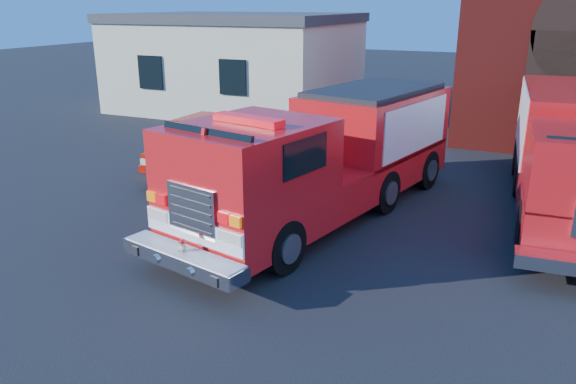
% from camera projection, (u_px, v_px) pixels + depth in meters
% --- Properties ---
extents(ground, '(100.00, 100.00, 0.00)m').
position_uv_depth(ground, '(310.00, 232.00, 12.40)').
color(ground, black).
rests_on(ground, ground).
extents(side_building, '(10.20, 8.20, 4.35)m').
position_uv_depth(side_building, '(238.00, 61.00, 26.43)').
color(side_building, beige).
rests_on(side_building, ground).
extents(fire_engine, '(4.45, 9.41, 2.80)m').
position_uv_depth(fire_engine, '(327.00, 156.00, 12.99)').
color(fire_engine, black).
rests_on(fire_engine, ground).
extents(pickup_truck, '(1.91, 5.11, 1.66)m').
position_uv_depth(pickup_truck, '(216.00, 146.00, 16.63)').
color(pickup_truck, black).
rests_on(pickup_truck, ground).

